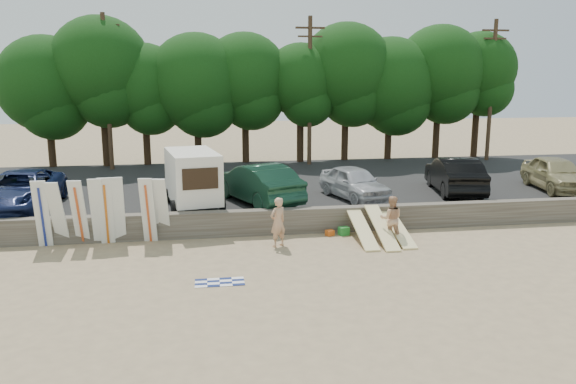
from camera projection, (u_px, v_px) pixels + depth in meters
name	position (u px, v px, depth m)	size (l,w,h in m)	color
ground	(341.00, 254.00, 19.74)	(120.00, 120.00, 0.00)	tan
seawall	(323.00, 220.00, 22.54)	(44.00, 0.50, 1.00)	#6B6356
parking_lot	(292.00, 187.00, 29.82)	(44.00, 14.50, 0.70)	#282828
treeline	(269.00, 77.00, 35.39)	(32.95, 6.33, 9.02)	#382616
utility_poles	(310.00, 88.00, 34.42)	(25.80, 0.26, 9.00)	#473321
box_trailer	(193.00, 176.00, 23.59)	(2.63, 4.00, 2.38)	white
car_0	(20.00, 190.00, 23.30)	(2.64, 5.72, 1.59)	#131D44
car_1	(258.00, 183.00, 24.56)	(1.83, 5.23, 1.72)	#143825
car_2	(354.00, 183.00, 25.31)	(1.74, 4.32, 1.47)	#B2B2B8
car_3	(455.00, 175.00, 26.59)	(1.80, 5.16, 1.70)	black
car_4	(556.00, 174.00, 27.21)	(1.93, 4.79, 1.63)	tan
surfboard_upright_0	(42.00, 214.00, 20.23)	(0.50, 0.06, 2.60)	white
surfboard_upright_1	(57.00, 214.00, 20.36)	(0.50, 0.06, 2.60)	white
surfboard_upright_2	(79.00, 213.00, 20.48)	(0.50, 0.06, 2.60)	white
surfboard_upright_3	(98.00, 212.00, 20.59)	(0.50, 0.06, 2.60)	white
surfboard_upright_4	(106.00, 211.00, 20.64)	(0.50, 0.06, 2.60)	white
surfboard_upright_5	(118.00, 210.00, 20.76)	(0.50, 0.06, 2.60)	white
surfboard_upright_6	(152.00, 210.00, 20.95)	(0.50, 0.06, 2.60)	white
surfboard_upright_7	(148.00, 210.00, 20.80)	(0.50, 0.06, 2.60)	white
surfboard_upright_8	(162.00, 210.00, 21.02)	(0.50, 0.06, 2.60)	white
surfboard_low_0	(362.00, 228.00, 21.29)	(0.56, 3.00, 0.07)	#F6E29B
surfboard_low_1	(382.00, 227.00, 21.21)	(0.56, 3.00, 0.07)	#F6E29B
surfboard_low_2	(397.00, 228.00, 21.56)	(0.56, 3.00, 0.07)	#F6E29B
beachgoer_a	(278.00, 222.00, 20.49)	(0.67, 0.44, 1.84)	tan
beachgoer_b	(391.00, 219.00, 21.16)	(0.85, 0.66, 1.76)	tan
cooler	(344.00, 231.00, 22.14)	(0.38, 0.30, 0.32)	green
gear_bag	(330.00, 233.00, 22.06)	(0.30, 0.25, 0.22)	#D05818
beach_towel	(220.00, 282.00, 17.06)	(1.50, 1.50, 0.00)	white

